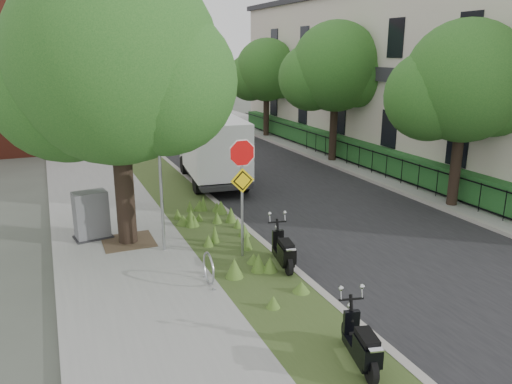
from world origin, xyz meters
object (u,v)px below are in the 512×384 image
Objects in this scene: sign_assembly at (242,174)px; scooter_far at (363,350)px; scooter_near at (284,254)px; box_truck at (213,148)px; utility_cabinet at (91,216)px.

sign_assembly reaches higher than scooter_far.
sign_assembly is 2.24m from scooter_near.
scooter_near is 8.84m from box_truck.
scooter_far is (0.12, -5.25, -1.85)m from sign_assembly.
utility_cabinet is (-3.48, 2.92, -1.55)m from sign_assembly.
box_truck is (1.03, 8.72, 1.04)m from scooter_near.
utility_cabinet is (-5.18, -4.70, -0.75)m from box_truck.
box_truck is (1.58, 12.87, 1.05)m from scooter_far.
sign_assembly is 2.10× the size of scooter_far.
scooter_near is 4.19m from scooter_far.
utility_cabinet is (-3.60, 8.17, 0.30)m from scooter_far.
scooter_far is at bearing -97.62° from scooter_near.
sign_assembly is 2.36× the size of utility_cabinet.
utility_cabinet is at bearing -137.75° from box_truck.
sign_assembly is 4.80m from utility_cabinet.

